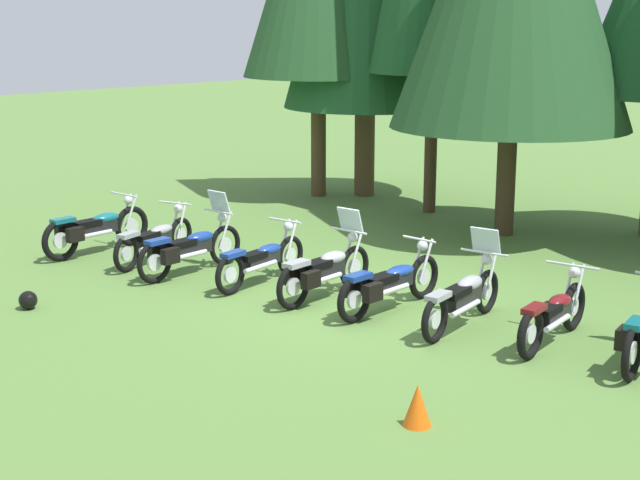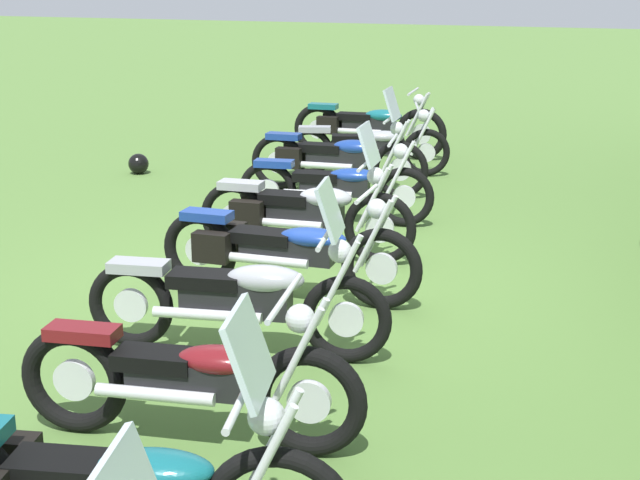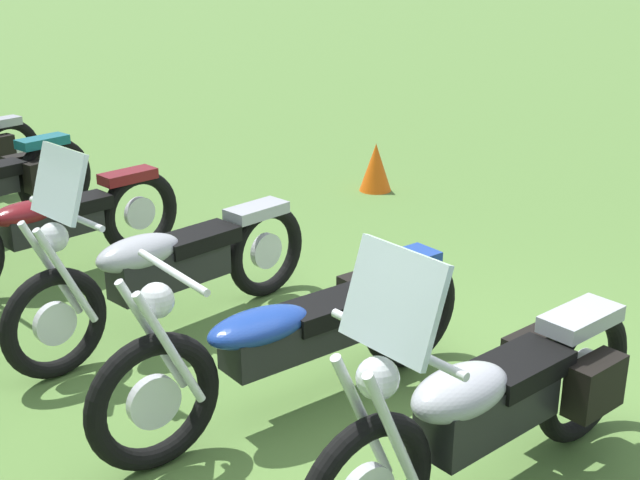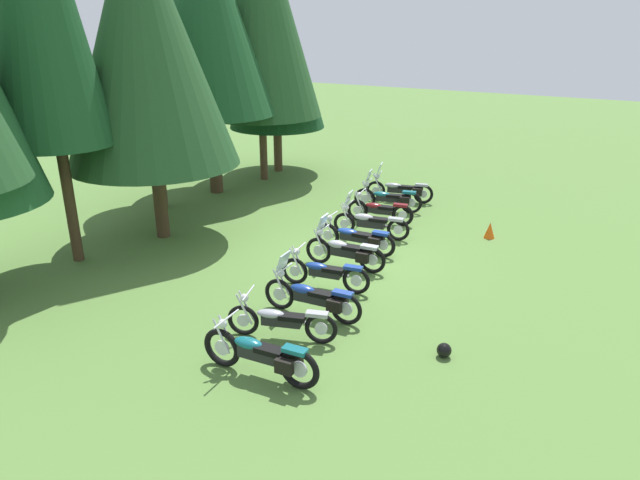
% 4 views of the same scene
% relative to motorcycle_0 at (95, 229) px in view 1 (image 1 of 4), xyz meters
% --- Properties ---
extents(ground_plane, '(80.00, 80.00, 0.00)m').
position_rel_motorcycle_0_xyz_m(ground_plane, '(5.65, 1.13, -0.47)').
color(ground_plane, '#547A38').
extents(motorcycle_0, '(0.77, 2.39, 1.04)m').
position_rel_motorcycle_0_xyz_m(motorcycle_0, '(0.00, 0.00, 0.00)').
color(motorcycle_0, black).
rests_on(motorcycle_0, ground_plane).
extents(motorcycle_1, '(0.94, 2.21, 0.99)m').
position_rel_motorcycle_0_xyz_m(motorcycle_1, '(1.29, 0.43, -0.05)').
color(motorcycle_1, black).
rests_on(motorcycle_1, ground_plane).
extents(motorcycle_2, '(0.70, 2.33, 1.37)m').
position_rel_motorcycle_0_xyz_m(motorcycle_2, '(2.42, 0.35, 0.00)').
color(motorcycle_2, black).
rests_on(motorcycle_2, ground_plane).
extents(motorcycle_3, '(0.69, 2.23, 0.99)m').
position_rel_motorcycle_0_xyz_m(motorcycle_3, '(3.76, 0.82, -0.05)').
color(motorcycle_3, black).
rests_on(motorcycle_3, ground_plane).
extents(motorcycle_4, '(0.71, 2.22, 1.37)m').
position_rel_motorcycle_0_xyz_m(motorcycle_4, '(5.10, 0.94, 0.01)').
color(motorcycle_4, black).
rests_on(motorcycle_4, ground_plane).
extents(motorcycle_5, '(0.62, 2.38, 1.01)m').
position_rel_motorcycle_0_xyz_m(motorcycle_5, '(6.23, 1.19, -0.03)').
color(motorcycle_5, black).
rests_on(motorcycle_5, ground_plane).
extents(motorcycle_6, '(0.78, 2.29, 1.34)m').
position_rel_motorcycle_0_xyz_m(motorcycle_6, '(7.49, 1.38, -0.01)').
color(motorcycle_6, black).
rests_on(motorcycle_6, ground_plane).
extents(motorcycle_7, '(0.77, 2.16, 1.00)m').
position_rel_motorcycle_0_xyz_m(motorcycle_7, '(8.79, 1.66, -0.05)').
color(motorcycle_7, black).
rests_on(motorcycle_7, ground_plane).
extents(traffic_cone, '(0.32, 0.32, 0.48)m').
position_rel_motorcycle_0_xyz_m(traffic_cone, '(9.18, -1.73, -0.23)').
color(traffic_cone, '#EA590F').
rests_on(traffic_cone, ground_plane).
extents(dropped_helmet, '(0.29, 0.29, 0.29)m').
position_rel_motorcycle_0_xyz_m(dropped_helmet, '(2.28, -2.64, -0.33)').
color(dropped_helmet, black).
rests_on(dropped_helmet, ground_plane).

